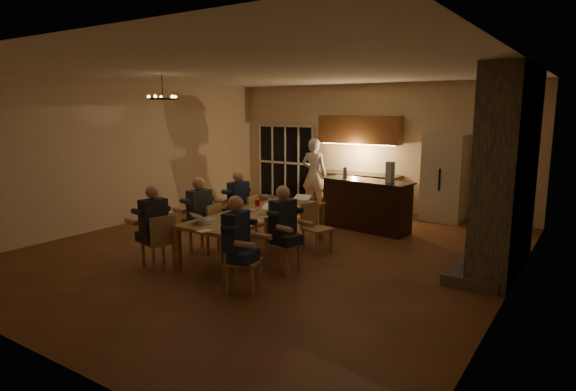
# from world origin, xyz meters

# --- Properties ---
(floor) EXTENTS (9.00, 9.00, 0.00)m
(floor) POSITION_xyz_m (0.00, 0.00, 0.00)
(floor) COLOR brown
(floor) RESTS_ON ground
(back_wall) EXTENTS (8.00, 0.04, 3.20)m
(back_wall) POSITION_xyz_m (0.00, 4.52, 1.60)
(back_wall) COLOR beige
(back_wall) RESTS_ON ground
(left_wall) EXTENTS (0.04, 9.00, 3.20)m
(left_wall) POSITION_xyz_m (-4.02, 0.00, 1.60)
(left_wall) COLOR beige
(left_wall) RESTS_ON ground
(right_wall) EXTENTS (0.04, 9.00, 3.20)m
(right_wall) POSITION_xyz_m (4.02, 0.00, 1.60)
(right_wall) COLOR beige
(right_wall) RESTS_ON ground
(ceiling) EXTENTS (8.00, 9.00, 0.04)m
(ceiling) POSITION_xyz_m (0.00, 0.00, 3.22)
(ceiling) COLOR white
(ceiling) RESTS_ON back_wall
(french_doors) EXTENTS (1.86, 0.08, 2.10)m
(french_doors) POSITION_xyz_m (-2.70, 4.47, 1.05)
(french_doors) COLOR black
(french_doors) RESTS_ON ground
(fireplace) EXTENTS (0.58, 2.50, 3.20)m
(fireplace) POSITION_xyz_m (3.70, 1.20, 1.60)
(fireplace) COLOR #726959
(fireplace) RESTS_ON ground
(kitchenette) EXTENTS (2.24, 0.68, 2.40)m
(kitchenette) POSITION_xyz_m (-0.30, 4.20, 1.20)
(kitchenette) COLOR brown
(kitchenette) RESTS_ON ground
(refrigerator) EXTENTS (0.90, 0.68, 2.00)m
(refrigerator) POSITION_xyz_m (1.90, 4.15, 1.00)
(refrigerator) COLOR beige
(refrigerator) RESTS_ON ground
(dining_table) EXTENTS (1.10, 3.03, 0.75)m
(dining_table) POSITION_xyz_m (-0.09, -0.32, 0.38)
(dining_table) COLOR #B67E48
(dining_table) RESTS_ON ground
(bar_island) EXTENTS (2.03, 0.93, 1.08)m
(bar_island) POSITION_xyz_m (0.79, 2.37, 0.54)
(bar_island) COLOR black
(bar_island) RESTS_ON ground
(chair_left_near) EXTENTS (0.53, 0.53, 0.89)m
(chair_left_near) POSITION_xyz_m (-0.96, -1.85, 0.45)
(chair_left_near) COLOR #A28151
(chair_left_near) RESTS_ON ground
(chair_left_mid) EXTENTS (0.51, 0.51, 0.89)m
(chair_left_mid) POSITION_xyz_m (-0.95, -0.78, 0.45)
(chair_left_mid) COLOR #A28151
(chair_left_mid) RESTS_ON ground
(chair_left_far) EXTENTS (0.51, 0.51, 0.89)m
(chair_left_far) POSITION_xyz_m (-0.92, 0.33, 0.45)
(chair_left_far) COLOR #A28151
(chair_left_far) RESTS_ON ground
(chair_right_near) EXTENTS (0.56, 0.56, 0.89)m
(chair_right_near) POSITION_xyz_m (0.83, -1.87, 0.45)
(chair_right_near) COLOR #A28151
(chair_right_near) RESTS_ON ground
(chair_right_mid) EXTENTS (0.44, 0.44, 0.89)m
(chair_right_mid) POSITION_xyz_m (0.83, -0.86, 0.45)
(chair_right_mid) COLOR #A28151
(chair_right_mid) RESTS_ON ground
(chair_right_far) EXTENTS (0.54, 0.54, 0.89)m
(chair_right_far) POSITION_xyz_m (0.75, 0.34, 0.45)
(chair_right_far) COLOR #A28151
(chair_right_far) RESTS_ON ground
(person_left_near) EXTENTS (0.69, 0.69, 1.38)m
(person_left_near) POSITION_xyz_m (-0.96, -1.92, 0.69)
(person_left_near) COLOR #272A32
(person_left_near) RESTS_ON ground
(person_right_near) EXTENTS (0.68, 0.68, 1.38)m
(person_right_near) POSITION_xyz_m (0.76, -1.94, 0.69)
(person_right_near) COLOR #1C2548
(person_right_near) RESTS_ON ground
(person_left_mid) EXTENTS (0.69, 0.69, 1.38)m
(person_left_mid) POSITION_xyz_m (-0.97, -0.87, 0.69)
(person_left_mid) COLOR #3C4247
(person_left_mid) RESTS_ON ground
(person_right_mid) EXTENTS (0.71, 0.71, 1.38)m
(person_right_mid) POSITION_xyz_m (0.79, -0.83, 0.69)
(person_right_mid) COLOR #272A32
(person_right_mid) RESTS_ON ground
(person_left_far) EXTENTS (0.64, 0.64, 1.38)m
(person_left_far) POSITION_xyz_m (-1.00, 0.26, 0.69)
(person_left_far) COLOR #1C2548
(person_left_far) RESTS_ON ground
(standing_person) EXTENTS (0.72, 0.52, 1.84)m
(standing_person) POSITION_xyz_m (-1.21, 3.56, 0.92)
(standing_person) COLOR white
(standing_person) RESTS_ON ground
(chandelier) EXTENTS (0.55, 0.55, 0.03)m
(chandelier) POSITION_xyz_m (-2.09, -0.60, 2.75)
(chandelier) COLOR black
(chandelier) RESTS_ON ceiling
(laptop_a) EXTENTS (0.42, 0.41, 0.23)m
(laptop_a) POSITION_xyz_m (-0.33, -1.43, 0.86)
(laptop_a) COLOR silver
(laptop_a) RESTS_ON dining_table
(laptop_b) EXTENTS (0.40, 0.38, 0.23)m
(laptop_b) POSITION_xyz_m (0.14, -1.23, 0.86)
(laptop_b) COLOR silver
(laptop_b) RESTS_ON dining_table
(laptop_c) EXTENTS (0.36, 0.33, 0.23)m
(laptop_c) POSITION_xyz_m (-0.34, -0.26, 0.86)
(laptop_c) COLOR silver
(laptop_c) RESTS_ON dining_table
(laptop_d) EXTENTS (0.35, 0.31, 0.23)m
(laptop_d) POSITION_xyz_m (0.16, -0.35, 0.86)
(laptop_d) COLOR silver
(laptop_d) RESTS_ON dining_table
(laptop_e) EXTENTS (0.40, 0.38, 0.23)m
(laptop_e) POSITION_xyz_m (-0.37, 0.72, 0.86)
(laptop_e) COLOR silver
(laptop_e) RESTS_ON dining_table
(laptop_f) EXTENTS (0.36, 0.33, 0.23)m
(laptop_f) POSITION_xyz_m (0.15, 0.73, 0.86)
(laptop_f) COLOR silver
(laptop_f) RESTS_ON dining_table
(mug_front) EXTENTS (0.08, 0.08, 0.10)m
(mug_front) POSITION_xyz_m (-0.13, -0.72, 0.80)
(mug_front) COLOR silver
(mug_front) RESTS_ON dining_table
(mug_mid) EXTENTS (0.08, 0.08, 0.10)m
(mug_mid) POSITION_xyz_m (0.05, 0.28, 0.80)
(mug_mid) COLOR silver
(mug_mid) RESTS_ON dining_table
(mug_back) EXTENTS (0.08, 0.08, 0.10)m
(mug_back) POSITION_xyz_m (-0.42, 0.52, 0.80)
(mug_back) COLOR silver
(mug_back) RESTS_ON dining_table
(redcup_near) EXTENTS (0.09, 0.09, 0.12)m
(redcup_near) POSITION_xyz_m (0.34, -1.65, 0.81)
(redcup_near) COLOR #B60C10
(redcup_near) RESTS_ON dining_table
(redcup_mid) EXTENTS (0.09, 0.09, 0.12)m
(redcup_mid) POSITION_xyz_m (-0.45, 0.15, 0.81)
(redcup_mid) COLOR #B60C10
(redcup_mid) RESTS_ON dining_table
(redcup_far) EXTENTS (0.09, 0.09, 0.12)m
(redcup_far) POSITION_xyz_m (0.02, 1.11, 0.81)
(redcup_far) COLOR #B60C10
(redcup_far) RESTS_ON dining_table
(can_silver) EXTENTS (0.07, 0.07, 0.12)m
(can_silver) POSITION_xyz_m (-0.05, -0.97, 0.81)
(can_silver) COLOR #B2B2B7
(can_silver) RESTS_ON dining_table
(can_cola) EXTENTS (0.07, 0.07, 0.12)m
(can_cola) POSITION_xyz_m (-0.29, 1.04, 0.81)
(can_cola) COLOR #3F0F0C
(can_cola) RESTS_ON dining_table
(plate_near) EXTENTS (0.25, 0.25, 0.02)m
(plate_near) POSITION_xyz_m (0.30, -0.91, 0.76)
(plate_near) COLOR silver
(plate_near) RESTS_ON dining_table
(plate_left) EXTENTS (0.25, 0.25, 0.02)m
(plate_left) POSITION_xyz_m (-0.42, -1.23, 0.76)
(plate_left) COLOR silver
(plate_left) RESTS_ON dining_table
(plate_far) EXTENTS (0.24, 0.24, 0.02)m
(plate_far) POSITION_xyz_m (0.35, 0.46, 0.76)
(plate_far) COLOR silver
(plate_far) RESTS_ON dining_table
(notepad) EXTENTS (0.18, 0.23, 0.01)m
(notepad) POSITION_xyz_m (0.05, -1.83, 0.76)
(notepad) COLOR white
(notepad) RESTS_ON dining_table
(bar_bottle) EXTENTS (0.09, 0.09, 0.24)m
(bar_bottle) POSITION_xyz_m (0.27, 2.36, 1.20)
(bar_bottle) COLOR #99999E
(bar_bottle) RESTS_ON bar_island
(bar_blender) EXTENTS (0.16, 0.16, 0.43)m
(bar_blender) POSITION_xyz_m (1.32, 2.30, 1.29)
(bar_blender) COLOR silver
(bar_blender) RESTS_ON bar_island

